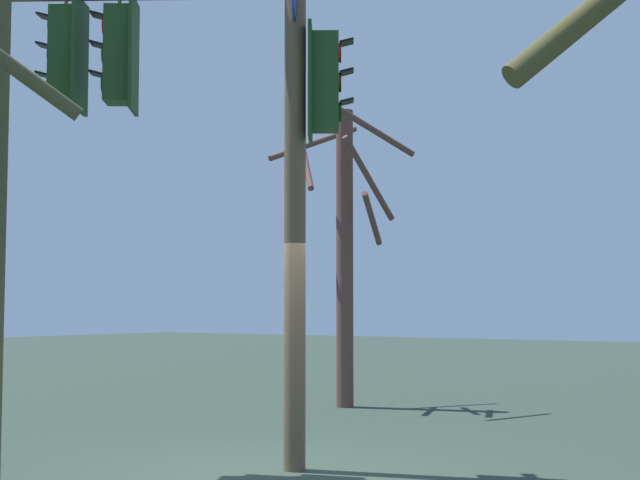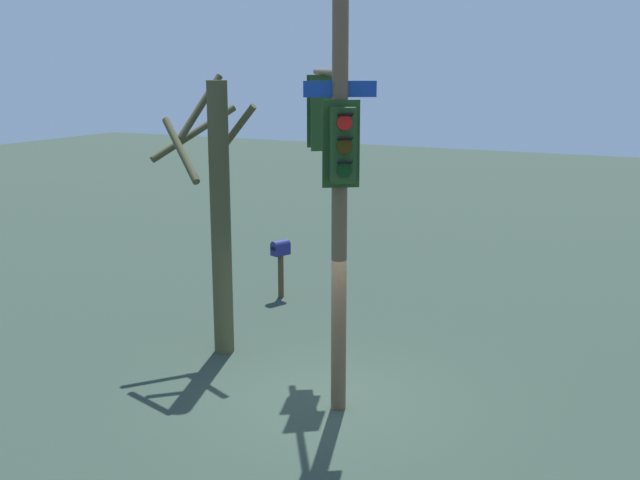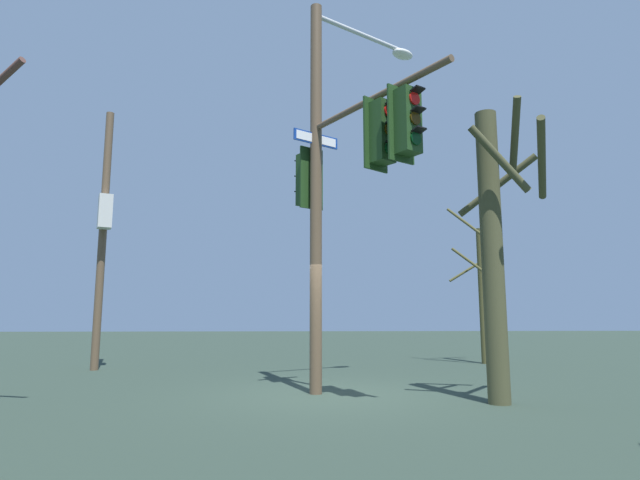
# 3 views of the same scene
# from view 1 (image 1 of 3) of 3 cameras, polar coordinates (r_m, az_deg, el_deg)

# --- Properties ---
(ground_plane) EXTENTS (80.00, 80.00, 0.00)m
(ground_plane) POSITION_cam_1_polar(r_m,az_deg,el_deg) (10.47, -2.98, -13.94)
(ground_plane) COLOR #28382D
(main_signal_pole_assembly) EXTENTS (2.99, 4.75, 8.10)m
(main_signal_pole_assembly) POSITION_cam_1_polar(r_m,az_deg,el_deg) (10.75, -5.38, 10.97)
(main_signal_pole_assembly) COLOR brown
(main_signal_pole_assembly) RESTS_ON ground
(bare_tree_corner) EXTENTS (2.57, 2.60, 5.37)m
(bare_tree_corner) POSITION_cam_1_polar(r_m,az_deg,el_deg) (16.96, 1.50, -0.07)
(bare_tree_corner) COLOR brown
(bare_tree_corner) RESTS_ON ground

